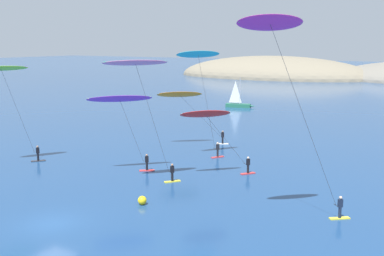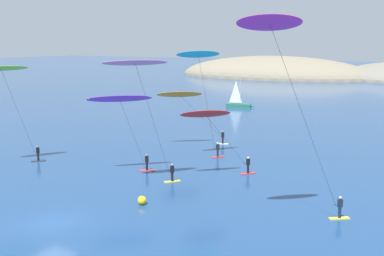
{
  "view_description": "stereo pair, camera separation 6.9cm",
  "coord_description": "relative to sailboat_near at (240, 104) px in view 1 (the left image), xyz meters",
  "views": [
    {
      "loc": [
        25.18,
        -22.34,
        12.67
      ],
      "look_at": [
        0.83,
        17.64,
        4.22
      ],
      "focal_mm": 45.0,
      "sensor_mm": 36.0,
      "label": 1
    },
    {
      "loc": [
        25.24,
        -22.3,
        12.67
      ],
      "look_at": [
        0.83,
        17.64,
        4.22
      ],
      "focal_mm": 45.0,
      "sensor_mm": 36.0,
      "label": 2
    }
  ],
  "objects": [
    {
      "name": "kitesurfer_red",
      "position": [
        18.82,
        -45.58,
        4.87
      ],
      "size": [
        5.67,
        5.93,
        6.51
      ],
      "color": "red",
      "rests_on": "ground"
    },
    {
      "name": "kitesurfer_pink",
      "position": [
        14.93,
        -51.21,
        9.42
      ],
      "size": [
        4.87,
        5.92,
        11.21
      ],
      "color": "yellow",
      "rests_on": "ground"
    },
    {
      "name": "kitesurfer_magenta",
      "position": [
        28.5,
        -54.11,
        12.18
      ],
      "size": [
        6.94,
        6.91,
        14.45
      ],
      "color": "yellow",
      "rests_on": "ground"
    },
    {
      "name": "sailboat_near",
      "position": [
        0.0,
        0.0,
        0.0
      ],
      "size": [
        5.95,
        2.56,
        5.7
      ],
      "color": "#23664C",
      "rests_on": "ground"
    },
    {
      "name": "kitesurfer_orange",
      "position": [
        9.21,
        -35.12,
        5.26
      ],
      "size": [
        7.4,
        6.3,
        6.81
      ],
      "color": "silver",
      "rests_on": "ground"
    },
    {
      "name": "kitesurfer_cyan",
      "position": [
        14.58,
        -40.19,
        9.72
      ],
      "size": [
        3.8,
        5.1,
        11.79
      ],
      "color": "red",
      "rests_on": "ground"
    },
    {
      "name": "kitesurfer_purple",
      "position": [
        10.9,
        -48.68,
        6.1
      ],
      "size": [
        5.06,
        5.25,
        7.71
      ],
      "color": "red",
      "rests_on": "ground"
    },
    {
      "name": "marker_buoy",
      "position": [
        18.19,
        -55.29,
        -0.29
      ],
      "size": [
        0.7,
        0.7,
        0.7
      ],
      "primitive_type": "sphere",
      "color": "yellow",
      "rests_on": "ground"
    },
    {
      "name": "ground_plane",
      "position": [
        15.18,
        -61.81,
        -0.64
      ],
      "size": [
        600.0,
        600.0,
        0.0
      ],
      "primitive_type": "plane",
      "color": "navy"
    },
    {
      "name": "kitesurfer_lime",
      "position": [
        -1.21,
        -52.43,
        8.57
      ],
      "size": [
        4.07,
        6.01,
        10.34
      ],
      "color": "#2D2D33",
      "rests_on": "ground"
    }
  ]
}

